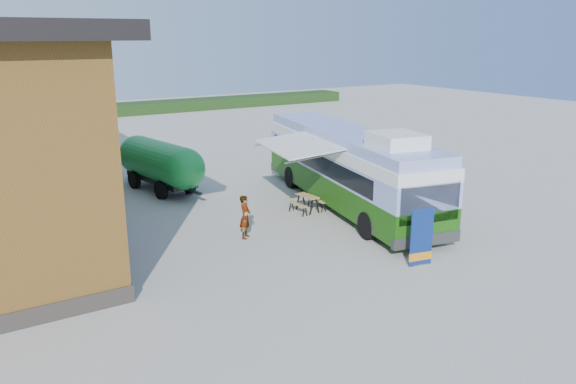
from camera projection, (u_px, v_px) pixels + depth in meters
ground at (324, 255)px, 18.86m from camera, size 100.00×100.00×0.00m
hedge at (163, 107)px, 53.88m from camera, size 40.00×3.00×1.00m
bus at (347, 165)px, 23.85m from camera, size 4.90×12.55×3.77m
awning at (305, 147)px, 22.78m from camera, size 3.53×4.86×0.53m
banner at (421, 242)px, 17.80m from camera, size 0.82×0.29×1.91m
picnic_table at (308, 200)px, 23.36m from camera, size 1.31×1.19×0.70m
person_a at (245, 217)px, 20.25m from camera, size 0.68×0.68×1.60m
person_b at (173, 163)px, 28.48m from camera, size 0.86×1.00×1.75m
slurry_tanker at (160, 162)px, 26.31m from camera, size 2.66×6.33×2.37m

